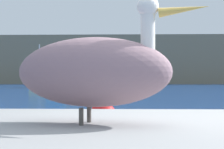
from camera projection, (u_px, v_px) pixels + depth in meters
hillside_backdrop at (129, 61)px, 69.24m from camera, size 140.00×14.58×8.29m
pelican at (94, 71)px, 2.40m from camera, size 1.27×0.67×0.81m
fishing_boat_yellow at (54, 78)px, 41.57m from camera, size 5.35×1.95×4.83m
mooring_buoy at (103, 116)px, 8.37m from camera, size 0.63×0.63×0.63m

